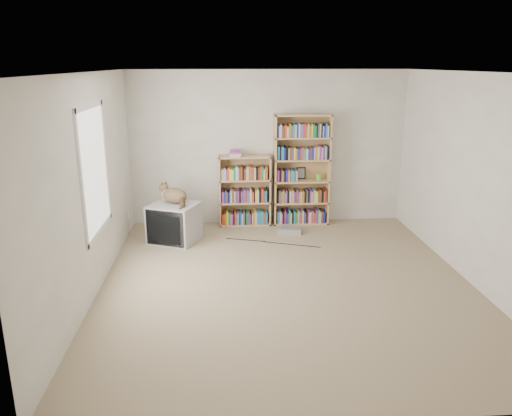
{
  "coord_description": "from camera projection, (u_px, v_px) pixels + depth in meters",
  "views": [
    {
      "loc": [
        -0.76,
        -5.59,
        2.6
      ],
      "look_at": [
        -0.3,
        1.0,
        0.67
      ],
      "focal_mm": 35.0,
      "sensor_mm": 36.0,
      "label": 1
    }
  ],
  "objects": [
    {
      "name": "floor_cables",
      "position": [
        274.0,
        244.0,
        7.43
      ],
      "size": [
        1.2,
        0.7,
        0.01
      ],
      "primitive_type": null,
      "color": "black",
      "rests_on": "floor"
    },
    {
      "name": "cat",
      "position": [
        175.0,
        198.0,
        7.4
      ],
      "size": [
        0.52,
        0.68,
        0.5
      ],
      "rotation": [
        0.0,
        0.0,
        -0.62
      ],
      "color": "#3D2D19",
      "rests_on": "crt_tv"
    },
    {
      "name": "green_mug",
      "position": [
        319.0,
        177.0,
        8.2
      ],
      "size": [
        0.1,
        0.1,
        0.11
      ],
      "primitive_type": "cylinder",
      "color": "#6BB333",
      "rests_on": "bookcase_tall"
    },
    {
      "name": "window",
      "position": [
        95.0,
        170.0,
        5.78
      ],
      "size": [
        0.02,
        1.22,
        1.52
      ],
      "primitive_type": "cube",
      "color": "white",
      "rests_on": "wall_left"
    },
    {
      "name": "dvd_player",
      "position": [
        290.0,
        230.0,
        7.93
      ],
      "size": [
        0.4,
        0.31,
        0.08
      ],
      "primitive_type": "cube",
      "rotation": [
        0.0,
        0.0,
        -0.15
      ],
      "color": "silver",
      "rests_on": "floor"
    },
    {
      "name": "wall_back",
      "position": [
        268.0,
        148.0,
        8.17
      ],
      "size": [
        4.5,
        0.02,
        2.5
      ],
      "primitive_type": "cube",
      "color": "silver",
      "rests_on": "floor"
    },
    {
      "name": "bookcase_short",
      "position": [
        245.0,
        193.0,
        8.21
      ],
      "size": [
        0.84,
        0.3,
        1.16
      ],
      "color": "tan",
      "rests_on": "floor"
    },
    {
      "name": "crt_tv",
      "position": [
        175.0,
        223.0,
        7.49
      ],
      "size": [
        0.84,
        0.81,
        0.58
      ],
      "rotation": [
        0.0,
        0.0,
        -0.4
      ],
      "color": "#AEAEB1",
      "rests_on": "floor"
    },
    {
      "name": "framed_print",
      "position": [
        301.0,
        173.0,
        8.27
      ],
      "size": [
        0.15,
        0.05,
        0.2
      ],
      "primitive_type": "cube",
      "rotation": [
        -0.17,
        0.0,
        0.0
      ],
      "color": "black",
      "rests_on": "bookcase_tall"
    },
    {
      "name": "floor",
      "position": [
        286.0,
        282.0,
        6.13
      ],
      "size": [
        4.5,
        5.0,
        0.01
      ],
      "primitive_type": "cube",
      "color": "gray",
      "rests_on": "ground"
    },
    {
      "name": "wall_outlet",
      "position": [
        128.0,
        215.0,
        7.76
      ],
      "size": [
        0.01,
        0.08,
        0.13
      ],
      "primitive_type": "cube",
      "color": "silver",
      "rests_on": "wall_left"
    },
    {
      "name": "wall_left",
      "position": [
        91.0,
        187.0,
        5.63
      ],
      "size": [
        0.02,
        5.0,
        2.5
      ],
      "primitive_type": "cube",
      "color": "silver",
      "rests_on": "floor"
    },
    {
      "name": "wall_right",
      "position": [
        476.0,
        181.0,
        5.93
      ],
      "size": [
        0.02,
        5.0,
        2.5
      ],
      "primitive_type": "cube",
      "color": "silver",
      "rests_on": "floor"
    },
    {
      "name": "bookcase_tall",
      "position": [
        301.0,
        173.0,
        8.18
      ],
      "size": [
        0.91,
        0.3,
        1.81
      ],
      "color": "tan",
      "rests_on": "floor"
    },
    {
      "name": "ceiling",
      "position": [
        290.0,
        72.0,
        5.43
      ],
      "size": [
        4.5,
        5.0,
        0.02
      ],
      "primitive_type": "cube",
      "color": "white",
      "rests_on": "wall_back"
    },
    {
      "name": "wall_front",
      "position": [
        336.0,
        269.0,
        3.39
      ],
      "size": [
        4.5,
        0.02,
        2.5
      ],
      "primitive_type": "cube",
      "color": "silver",
      "rests_on": "floor"
    },
    {
      "name": "book_stack",
      "position": [
        235.0,
        154.0,
        7.97
      ],
      "size": [
        0.22,
        0.29,
        0.09
      ],
      "primitive_type": "cube",
      "color": "red",
      "rests_on": "bookcase_short"
    }
  ]
}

